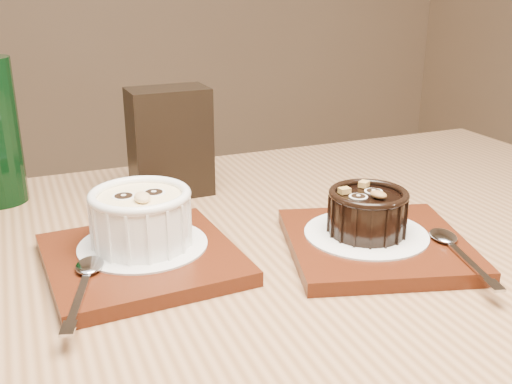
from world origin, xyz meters
TOP-DOWN VIEW (x-y plane):
  - table at (0.17, 0.01)m, footprint 1.26×0.89m
  - tray_left at (0.08, 0.07)m, footprint 0.20×0.20m
  - doily_left at (0.08, 0.09)m, footprint 0.13×0.13m
  - ramekin_white at (0.08, 0.09)m, footprint 0.10×0.10m
  - spoon_left at (0.02, 0.02)m, footprint 0.05×0.14m
  - tray_right at (0.32, 0.03)m, footprint 0.21×0.21m
  - doily_right at (0.31, 0.04)m, footprint 0.13×0.13m
  - ramekin_dark at (0.31, 0.04)m, footprint 0.08×0.08m
  - spoon_right at (0.37, -0.03)m, footprint 0.05×0.14m
  - condiment_stand at (0.15, 0.27)m, footprint 0.11×0.07m

SIDE VIEW (x-z plane):
  - table at x=0.17m, z-range 0.28..1.03m
  - tray_left at x=0.08m, z-range 0.75..0.76m
  - tray_right at x=0.32m, z-range 0.75..0.76m
  - doily_left at x=0.08m, z-range 0.77..0.77m
  - doily_right at x=0.31m, z-range 0.77..0.77m
  - spoon_left at x=0.02m, z-range 0.77..0.77m
  - spoon_right at x=0.37m, z-range 0.77..0.77m
  - ramekin_dark at x=0.31m, z-range 0.77..0.82m
  - ramekin_white at x=0.08m, z-range 0.77..0.83m
  - condiment_stand at x=0.15m, z-range 0.75..0.89m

